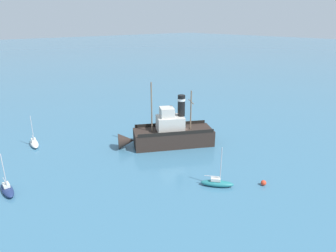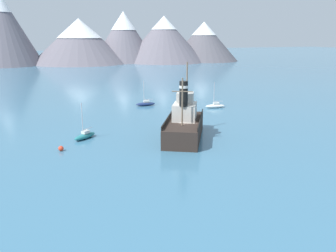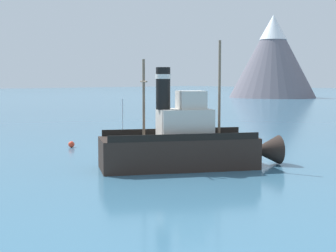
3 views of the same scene
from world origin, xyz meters
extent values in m
plane|color=teal|center=(0.00, 0.00, 0.00)|extent=(600.00, 600.00, 0.00)
cone|color=slate|center=(-28.56, 140.19, 16.54)|extent=(34.63, 34.63, 33.09)
cone|color=slate|center=(5.68, 139.39, 10.57)|extent=(47.23, 47.23, 21.14)
cone|color=white|center=(5.68, 139.39, 16.60)|extent=(21.54, 21.54, 9.18)
cone|color=slate|center=(28.02, 140.18, 12.50)|extent=(32.86, 32.86, 25.01)
cone|color=white|center=(28.02, 140.18, 20.45)|extent=(12.72, 12.72, 9.22)
cone|color=slate|center=(47.21, 133.21, 11.38)|extent=(42.28, 42.28, 22.75)
cone|color=white|center=(47.21, 133.21, 19.45)|extent=(13.07, 13.07, 6.70)
cone|color=#56545B|center=(69.74, 132.89, 10.10)|extent=(36.45, 36.45, 20.20)
cone|color=white|center=(69.74, 132.89, 16.78)|extent=(13.14, 13.14, 6.94)
cube|color=#2D231E|center=(0.00, 0.92, 1.20)|extent=(9.76, 12.61, 2.40)
cone|color=#2D231E|center=(3.56, 7.18, 1.20)|extent=(3.23, 3.25, 2.35)
cube|color=beige|center=(0.24, 1.36, 3.50)|extent=(4.59, 4.96, 2.20)
cube|color=beige|center=(0.49, 1.79, 5.30)|extent=(2.90, 2.83, 1.40)
cylinder|color=black|center=(-0.60, -0.12, 6.20)|extent=(1.10, 1.10, 3.20)
cylinder|color=silver|center=(-0.60, -0.12, 7.10)|extent=(1.16, 1.16, 0.35)
cylinder|color=#75604C|center=(1.63, 3.79, 6.15)|extent=(0.20, 0.20, 7.50)
cylinder|color=#75604C|center=(-1.34, -1.42, 5.40)|extent=(0.20, 0.20, 6.00)
cylinder|color=#75604C|center=(-1.34, -1.42, 6.72)|extent=(2.32, 1.39, 0.12)
cube|color=black|center=(-1.88, 1.99, 2.65)|extent=(5.74, 9.97, 0.50)
cube|color=black|center=(1.87, -0.14, 2.65)|extent=(5.74, 9.97, 0.50)
ellipsoid|color=navy|center=(2.02, 24.16, 0.35)|extent=(3.84, 1.26, 0.70)
cube|color=silver|center=(2.22, 24.15, 0.88)|extent=(1.13, 0.68, 0.36)
cylinder|color=#B7B7BC|center=(1.72, 24.17, 2.80)|extent=(0.10, 0.10, 4.20)
cylinder|color=#B7B7BC|center=(2.62, 24.13, 1.25)|extent=(1.80, 0.15, 0.08)
ellipsoid|color=white|center=(13.72, 17.34, 0.35)|extent=(3.94, 1.76, 0.70)
cube|color=silver|center=(13.92, 17.31, 0.88)|extent=(1.20, 0.83, 0.36)
cylinder|color=#B7B7BC|center=(13.43, 17.40, 2.80)|extent=(0.10, 0.10, 4.20)
cylinder|color=#B7B7BC|center=(14.31, 17.24, 1.25)|extent=(1.79, 0.40, 0.08)
ellipsoid|color=#23757A|center=(-12.54, 5.38, 0.35)|extent=(3.63, 3.27, 0.70)
cube|color=silver|center=(-12.38, 5.50, 0.88)|extent=(1.26, 1.19, 0.36)
cylinder|color=#B7B7BC|center=(-12.77, 5.19, 2.80)|extent=(0.10, 0.10, 4.20)
cylinder|color=#B7B7BC|center=(-12.07, 5.76, 1.25)|extent=(1.44, 1.21, 0.08)
sphere|color=red|center=(-15.99, 1.14, 0.31)|extent=(0.63, 0.63, 0.63)
camera|label=1|loc=(-31.74, 29.79, 18.33)|focal=32.00mm
camera|label=2|loc=(-18.78, -41.18, 13.47)|focal=38.00mm
camera|label=3|loc=(28.74, -26.15, 6.98)|focal=55.00mm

